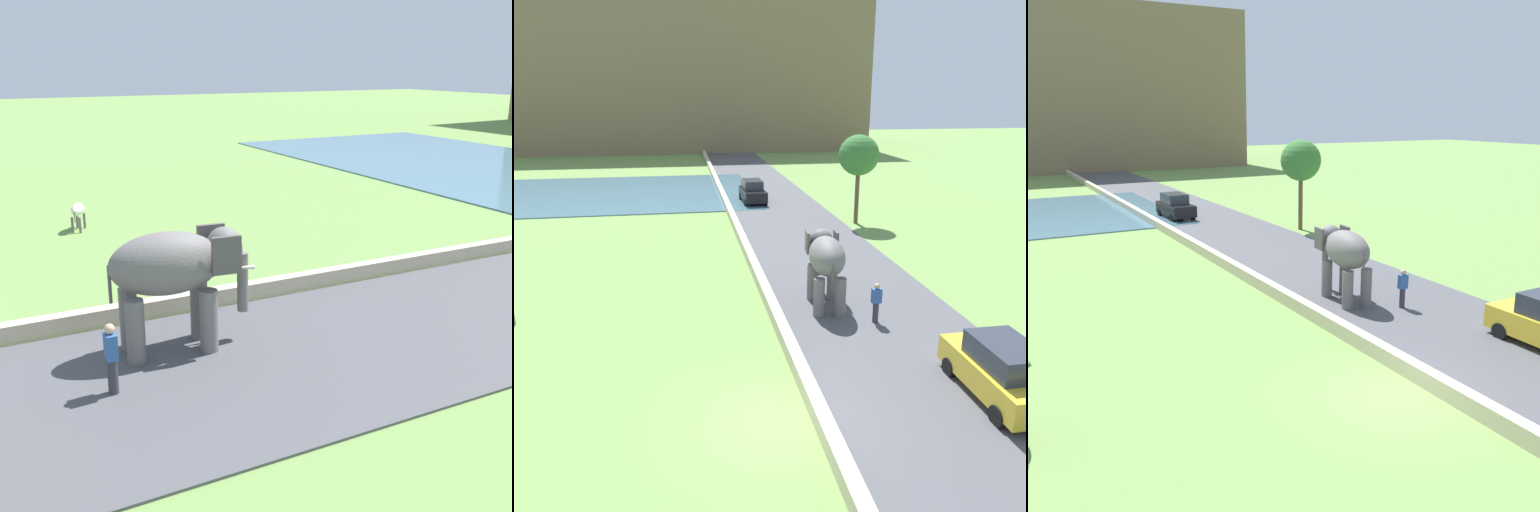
% 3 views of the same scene
% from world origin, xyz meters
% --- Properties ---
extents(ground_plane, '(220.00, 220.00, 0.00)m').
position_xyz_m(ground_plane, '(0.00, 0.00, 0.00)').
color(ground_plane, '#6B8E47').
extents(road_surface, '(7.00, 120.00, 0.06)m').
position_xyz_m(road_surface, '(5.00, 20.00, 0.03)').
color(road_surface, '#4C4C51').
rests_on(road_surface, ground).
extents(barrier_wall, '(0.40, 110.00, 0.52)m').
position_xyz_m(barrier_wall, '(1.20, 18.00, 0.26)').
color(barrier_wall, beige).
rests_on(barrier_wall, ground).
extents(lake, '(36.00, 18.00, 0.08)m').
position_xyz_m(lake, '(-14.00, 34.94, 0.04)').
color(lake, slate).
rests_on(lake, ground).
extents(hill_distant, '(64.00, 28.00, 21.08)m').
position_xyz_m(hill_distant, '(-6.00, 78.60, 10.54)').
color(hill_distant, '#7F6B4C').
rests_on(hill_distant, ground).
extents(elephant, '(1.66, 3.53, 2.99)m').
position_xyz_m(elephant, '(3.45, 7.48, 2.04)').
color(elephant, slate).
rests_on(elephant, ground).
extents(person_beside_elephant, '(0.36, 0.22, 1.63)m').
position_xyz_m(person_beside_elephant, '(4.90, 5.49, 0.87)').
color(person_beside_elephant, '#33333D').
rests_on(person_beside_elephant, ground).
extents(car_black, '(1.89, 4.05, 1.80)m').
position_xyz_m(car_black, '(3.42, 28.99, 0.90)').
color(car_black, black).
rests_on(car_black, ground).
extents(car_yellow, '(1.80, 4.00, 1.80)m').
position_xyz_m(car_yellow, '(6.57, 0.06, 0.90)').
color(car_yellow, gold).
rests_on(car_yellow, ground).
extents(tree_near, '(2.64, 2.64, 5.87)m').
position_xyz_m(tree_near, '(9.35, 21.01, 4.51)').
color(tree_near, brown).
rests_on(tree_near, ground).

